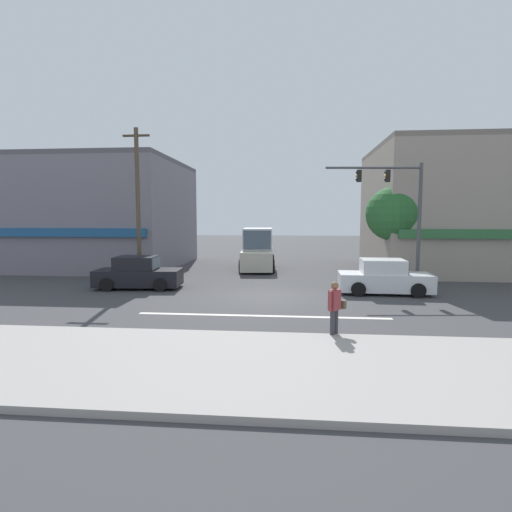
{
  "coord_description": "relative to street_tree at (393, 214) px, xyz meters",
  "views": [
    {
      "loc": [
        1.04,
        -17.33,
        3.48
      ],
      "look_at": [
        -0.74,
        2.0,
        1.6
      ],
      "focal_mm": 28.0,
      "sensor_mm": 36.0,
      "label": 1
    }
  ],
  "objects": [
    {
      "name": "ground_plane",
      "position": [
        -6.7,
        -6.03,
        -3.66
      ],
      "size": [
        120.0,
        120.0,
        0.0
      ],
      "primitive_type": "plane",
      "color": "#3D3D3F"
    },
    {
      "name": "lane_marking_stripe",
      "position": [
        -6.7,
        -9.53,
        -3.65
      ],
      "size": [
        9.0,
        0.24,
        0.01
      ],
      "primitive_type": "cube",
      "color": "silver",
      "rests_on": "ground"
    },
    {
      "name": "sidewalk_curb",
      "position": [
        -6.7,
        -14.53,
        -3.58
      ],
      "size": [
        40.0,
        5.0,
        0.16
      ],
      "primitive_type": "cube",
      "color": "#9E9993",
      "rests_on": "ground"
    },
    {
      "name": "building_left_block",
      "position": [
        -20.41,
        4.29,
        0.06
      ],
      "size": [
        13.41,
        10.93,
        7.44
      ],
      "color": "slate",
      "rests_on": "ground"
    },
    {
      "name": "building_right_corner",
      "position": [
        6.59,
        4.02,
        0.38
      ],
      "size": [
        13.79,
        10.39,
        8.08
      ],
      "color": "gray",
      "rests_on": "ground"
    },
    {
      "name": "street_tree",
      "position": [
        0.0,
        0.0,
        0.0
      ],
      "size": [
        3.04,
        3.04,
        5.2
      ],
      "color": "#4C3823",
      "rests_on": "ground"
    },
    {
      "name": "utility_pole_near_left",
      "position": [
        -13.72,
        -3.02,
        0.53
      ],
      "size": [
        1.4,
        0.22,
        8.07
      ],
      "color": "brown",
      "rests_on": "ground"
    },
    {
      "name": "utility_pole_far_right",
      "position": [
        2.18,
        2.59,
        0.47
      ],
      "size": [
        1.4,
        0.22,
        7.96
      ],
      "color": "brown",
      "rests_on": "ground"
    },
    {
      "name": "traffic_light_mast",
      "position": [
        -0.24,
        -2.52,
        0.52
      ],
      "size": [
        4.87,
        0.65,
        6.2
      ],
      "color": "#47474C",
      "rests_on": "ground"
    },
    {
      "name": "sedan_parked_curbside",
      "position": [
        -13.2,
        -4.55,
        -2.95
      ],
      "size": [
        4.22,
        2.12,
        1.58
      ],
      "color": "black",
      "rests_on": "ground"
    },
    {
      "name": "box_truck_approaching_near",
      "position": [
        -8.0,
        3.37,
        -2.41
      ],
      "size": [
        2.48,
        5.7,
        2.75
      ],
      "color": "#B7B29E",
      "rests_on": "ground"
    },
    {
      "name": "sedan_waiting_far",
      "position": [
        -1.47,
        -4.84,
        -2.95
      ],
      "size": [
        4.15,
        1.98,
        1.58
      ],
      "color": "silver",
      "rests_on": "ground"
    },
    {
      "name": "pedestrian_foreground_with_bag",
      "position": [
        -4.44,
        -12.04,
        -2.71
      ],
      "size": [
        0.56,
        0.61,
        1.67
      ],
      "color": "#333338",
      "rests_on": "ground"
    }
  ]
}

